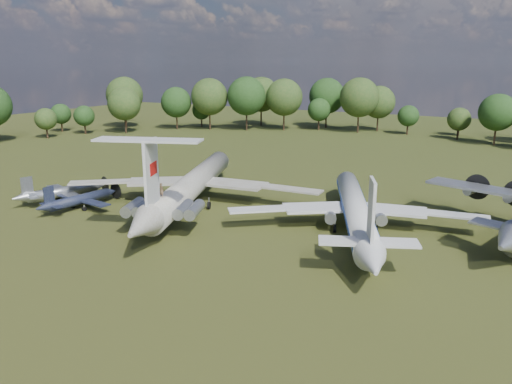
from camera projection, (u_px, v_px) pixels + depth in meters
The scene contains 6 objects.
ground at pixel (223, 211), 72.80m from camera, with size 300.00×300.00×0.00m, color #233712.
il62_airliner at pixel (193, 189), 75.62m from camera, with size 39.20×50.96×5.00m, color silver, non-canonical shape.
tu104_jet at pixel (355, 214), 64.07m from camera, with size 32.77×43.69×4.37m, color silver, non-canonical shape.
small_prop_west at pixel (80, 202), 73.76m from camera, with size 10.95×14.93×2.19m, color black, non-canonical shape.
small_prop_northwest at pixel (63, 194), 77.78m from camera, with size 11.71×15.96×2.34m, color #AAACB2, non-canonical shape.
person_on_il62 at pixel (161, 190), 61.37m from camera, with size 0.65×0.43×1.79m, color #926B4A.
Camera 1 is at (37.89, -58.70, 21.23)m, focal length 35.00 mm.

